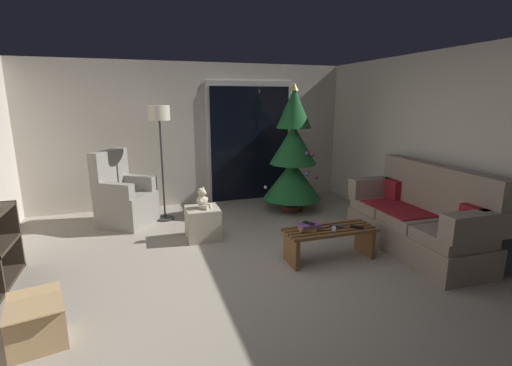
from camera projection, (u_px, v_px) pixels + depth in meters
The scene contains 18 objects.
ground_plane at pixel (241, 275), 3.98m from camera, with size 7.00×7.00×0.00m, color #9E9384.
wall_back at pixel (194, 135), 6.53m from camera, with size 5.72×0.12×2.50m, color beige.
wall_right at pixel (460, 150), 4.56m from camera, with size 0.12×6.00×2.50m, color beige.
patio_door_frame at pixel (250, 142), 6.81m from camera, with size 1.60×0.02×2.20m, color silver.
patio_door_glass at pixel (250, 144), 6.81m from camera, with size 1.50×0.02×2.10m, color black.
couch at pixel (419, 220), 4.57m from camera, with size 0.83×1.96×1.08m.
coffee_table at pixel (330, 239), 4.32m from camera, with size 1.10×0.40×0.39m.
remote_silver at pixel (334, 229), 4.24m from camera, with size 0.04×0.16×0.02m, color #ADADB2.
remote_black at pixel (357, 227), 4.30m from camera, with size 0.04×0.16×0.02m, color black.
remote_graphite at pixel (337, 226), 4.34m from camera, with size 0.04×0.16×0.02m, color #333338.
book_stack at pixel (308, 227), 4.22m from camera, with size 0.24×0.20×0.08m.
cell_phone at pixel (309, 223), 4.21m from camera, with size 0.07×0.14×0.01m, color black.
christmas_tree at pixel (293, 157), 6.09m from camera, with size 0.98×0.98×2.13m.
armchair at pixel (124, 199), 5.52m from camera, with size 0.96×0.96×1.13m.
floor_lamp at pixel (160, 124), 5.49m from camera, with size 0.32×0.32×1.78m.
ottoman at pixel (203, 223), 4.99m from camera, with size 0.44×0.44×0.43m, color #B2A893.
teddy_bear_cream at pixel (203, 199), 4.91m from camera, with size 0.22×0.21×0.29m.
cardboard_box_open_near_shelf at pixel (37, 326), 2.81m from camera, with size 0.48×0.59×0.38m.
Camera 1 is at (-0.98, -3.52, 1.87)m, focal length 25.58 mm.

